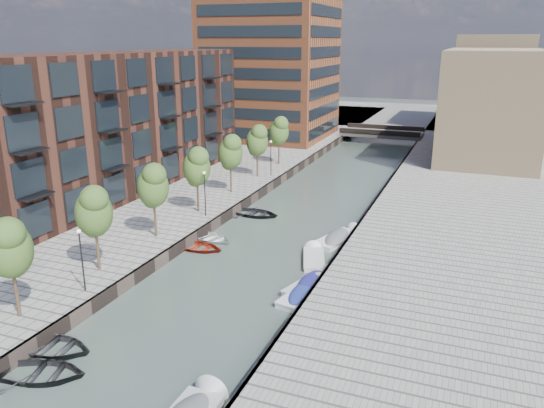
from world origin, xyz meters
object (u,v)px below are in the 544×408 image
Objects in this scene: tree_5 at (257,140)px; tree_0 at (9,246)px; sloop_1 at (52,351)px; sloop_0 at (42,377)px; motorboat_2 at (314,258)px; bridge at (382,133)px; car at (445,145)px; sloop_4 at (255,216)px; tree_1 at (94,210)px; motorboat_3 at (314,283)px; motorboat_0 at (306,293)px; tree_3 at (197,166)px; tree_2 at (153,184)px; sloop_2 at (199,249)px; sloop_3 at (212,240)px; tree_4 at (230,151)px; motorboat_4 at (340,238)px; tree_6 at (279,130)px.

tree_0 is at bearing -90.00° from tree_5.
tree_0 is 1.25× the size of sloop_1.
motorboat_2 is (8.27, 19.40, 0.09)m from sloop_0.
sloop_0 is (-4.18, -71.00, -1.39)m from bridge.
tree_5 reaches higher than car.
tree_5 is 12.61m from sloop_4.
tree_1 is 15.72m from motorboat_3.
sloop_0 is 0.98× the size of motorboat_2.
motorboat_0 is at bearing -92.82° from car.
tree_5 is 27.51m from motorboat_3.
tree_3 reaches higher than bridge.
sloop_0 is at bearing -83.51° from tree_5.
car is (19.09, 45.48, -3.72)m from tree_2.
sloop_2 is (0.28, 15.80, 0.00)m from sloop_1.
bridge reaches higher than sloop_3.
tree_3 is 18.28m from motorboat_0.
motorboat_3 is (10.66, -2.92, 0.20)m from sloop_2.
sloop_1 is 0.91× the size of motorboat_3.
tree_4 reaches higher than sloop_2.
tree_1 and tree_2 have the same top height.
sloop_3 is 12.49m from motorboat_0.
tree_1 and tree_5 have the same top height.
sloop_3 is at bearing -158.60° from motorboat_4.
tree_1 is at bearing -90.00° from tree_2.
sloop_0 is 16.45m from motorboat_0.
sloop_1 is (-1.22, 2.02, 0.00)m from sloop_0.
tree_6 is 25.49m from motorboat_4.
tree_1 is 21.00m from tree_4.
motorboat_4 is at bearing -27.46° from tree_4.
motorboat_4 is at bearing -46.08° from tree_5.
tree_6 is 1.21× the size of motorboat_0.
motorboat_4 reaches higher than sloop_0.
sloop_2 is 1.01× the size of sloop_3.
tree_3 reaches higher than motorboat_2.
sloop_0 is at bearing -125.81° from motorboat_0.
sloop_4 is (4.26, -10.61, -5.31)m from tree_5.
tree_6 is at bearing 16.01° from sloop_4.
tree_4 is 1.42× the size of sloop_2.
bridge is at bearing 79.75° from tree_3.
tree_3 is at bearing 147.05° from motorboat_3.
tree_3 is at bearing -90.00° from tree_6.
motorboat_3 is (0.09, 1.56, 0.01)m from motorboat_0.
motorboat_0 is at bearing 13.46° from tree_1.
sloop_2 is (3.38, 14.82, -5.31)m from tree_0.
car is (19.09, 17.48, -3.72)m from tree_6.
sloop_2 is 47.37m from car.
sloop_3 is at bearing 41.69° from tree_2.
motorboat_2 is (12.60, -25.60, -5.22)m from tree_6.
sloop_2 is (3.38, 7.82, -5.31)m from tree_1.
tree_3 is 1.27× the size of sloop_4.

